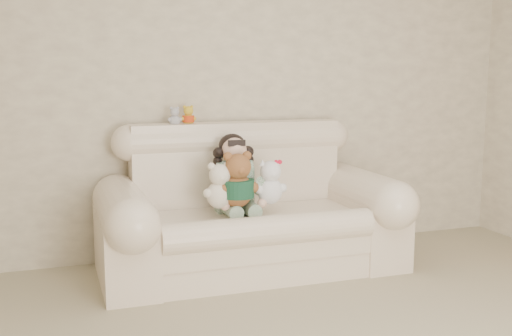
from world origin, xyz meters
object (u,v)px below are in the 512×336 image
at_px(brown_teddy, 238,174).
at_px(cream_teddy, 219,181).
at_px(seated_child, 234,172).
at_px(sofa, 251,199).
at_px(white_cat, 270,177).

xyz_separation_m(brown_teddy, cream_teddy, (-0.12, 0.01, -0.04)).
relative_size(seated_child, brown_teddy, 1.27).
distance_m(sofa, brown_teddy, 0.29).
height_order(sofa, white_cat, sofa).
xyz_separation_m(seated_child, cream_teddy, (-0.16, -0.21, -0.02)).
bearing_deg(brown_teddy, white_cat, -18.62).
bearing_deg(brown_teddy, seated_child, 55.15).
distance_m(brown_teddy, cream_teddy, 0.13).
bearing_deg(white_cat, sofa, 126.00).
xyz_separation_m(white_cat, cream_teddy, (-0.36, -0.01, -0.00)).
bearing_deg(sofa, brown_teddy, -136.04).
bearing_deg(cream_teddy, sofa, 12.18).
bearing_deg(seated_child, sofa, -33.45).
bearing_deg(white_cat, seated_child, 131.54).
distance_m(seated_child, white_cat, 0.28).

